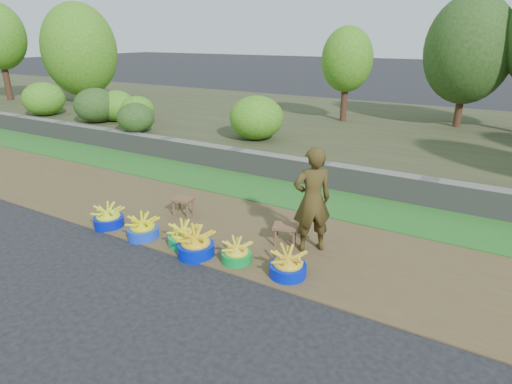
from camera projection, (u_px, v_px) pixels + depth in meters
The scene contains 14 objects.
ground_plane at pixel (210, 268), 6.15m from camera, with size 120.00×120.00×0.00m, color black.
dirt_shoulder at pixel (255, 234), 7.16m from camera, with size 80.00×2.50×0.02m, color brown.
grass_verge at pixel (305, 197), 8.77m from camera, with size 80.00×1.50×0.04m, color #286B23.
retaining_wall at pixel (321, 174), 9.37m from camera, with size 80.00×0.35×0.55m, color slate.
earth_bank at pixel (382, 134), 13.32m from camera, with size 80.00×10.00×0.50m, color #3C3F25.
basin_a at pixel (108, 218), 7.40m from camera, with size 0.51×0.51×0.38m.
basin_b at pixel (143, 229), 7.00m from camera, with size 0.51×0.51×0.38m.
basin_c at pixel (184, 236), 6.74m from camera, with size 0.49×0.49×0.37m.
basin_d at pixel (196, 245), 6.42m from camera, with size 0.56×0.56×0.41m.
basin_e at pixel (237, 253), 6.25m from camera, with size 0.45×0.45×0.33m.
basin_f at pixel (288, 265), 5.87m from camera, with size 0.52×0.52×0.39m.
stool_left at pixel (183, 202), 7.82m from camera, with size 0.41×0.34×0.33m.
stool_right at pixel (285, 229), 6.71m from camera, with size 0.45×0.40×0.33m.
vendor_woman at pixel (312, 200), 6.37m from camera, with size 0.60×0.39×1.64m, color black.
Camera 1 is at (3.33, -4.30, 3.15)m, focal length 30.00 mm.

